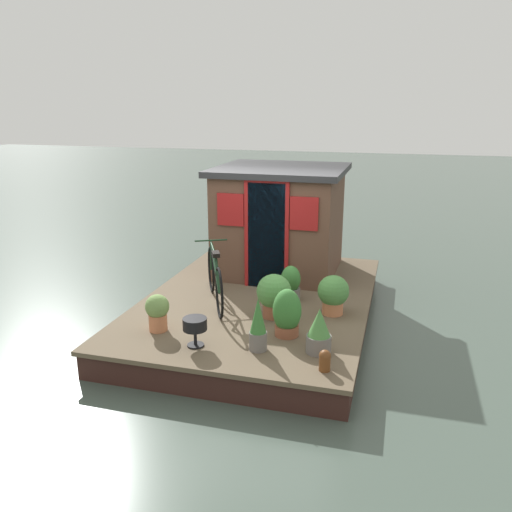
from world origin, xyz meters
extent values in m
plane|color=#47564C|center=(0.00, 0.00, 0.00)|extent=(60.00, 60.00, 0.00)
cube|color=brown|center=(0.00, 0.00, 0.37)|extent=(4.93, 3.36, 0.06)
cube|color=#381E19|center=(0.00, 0.00, 0.17)|extent=(4.84, 3.29, 0.34)
cube|color=brown|center=(1.37, 0.00, 1.27)|extent=(1.87, 1.98, 1.74)
cube|color=#28282B|center=(1.37, 0.00, 2.19)|extent=(2.07, 2.18, 0.10)
cube|color=#19334C|center=(0.41, 0.00, 1.25)|extent=(0.04, 0.60, 1.70)
cube|color=maroon|center=(0.41, 0.00, 1.30)|extent=(0.03, 0.72, 1.80)
cube|color=maroon|center=(0.41, -0.59, 1.65)|extent=(0.03, 0.44, 0.52)
cube|color=maroon|center=(0.41, 0.59, 1.65)|extent=(0.03, 0.44, 0.52)
torus|color=black|center=(0.00, 0.79, 0.76)|extent=(0.67, 0.35, 0.72)
torus|color=black|center=(-0.98, 0.31, 0.76)|extent=(0.67, 0.35, 0.72)
cylinder|color=black|center=(-0.53, 0.53, 1.00)|extent=(0.93, 0.48, 0.50)
cylinder|color=black|center=(-0.37, 0.61, 1.21)|extent=(0.60, 0.32, 0.07)
cylinder|color=black|center=(-0.82, 0.38, 0.98)|extent=(0.35, 0.20, 0.45)
cylinder|color=black|center=(-0.04, 0.77, 1.00)|extent=(0.13, 0.09, 0.47)
cube|color=black|center=(-0.67, 0.46, 1.22)|extent=(0.22, 0.18, 0.06)
cylinder|color=black|center=(-0.08, 0.75, 1.26)|extent=(0.24, 0.46, 0.02)
cylinder|color=#C6754C|center=(-0.42, -1.19, 0.50)|extent=(0.30, 0.30, 0.19)
sphere|color=#4C8942|center=(-0.42, -1.19, 0.75)|extent=(0.44, 0.44, 0.44)
cylinder|color=slate|center=(-0.06, -0.50, 0.50)|extent=(0.29, 0.29, 0.20)
ellipsoid|color=#387533|center=(-0.06, -0.50, 0.74)|extent=(0.30, 0.30, 0.41)
cylinder|color=#935138|center=(-1.30, -0.72, 0.47)|extent=(0.31, 0.31, 0.14)
ellipsoid|color=#387533|center=(-1.30, -0.72, 0.74)|extent=(0.37, 0.37, 0.57)
cylinder|color=#C6754C|center=(-1.61, 0.94, 0.51)|extent=(0.24, 0.24, 0.23)
sphere|color=#70934C|center=(-1.61, 0.94, 0.74)|extent=(0.32, 0.32, 0.32)
cylinder|color=slate|center=(-1.67, -1.19, 0.51)|extent=(0.30, 0.30, 0.22)
cone|color=#4C8942|center=(-1.67, -1.19, 0.79)|extent=(0.27, 0.27, 0.34)
cylinder|color=#935138|center=(-0.75, -0.41, 0.51)|extent=(0.31, 0.31, 0.21)
sphere|color=#4C8942|center=(-0.75, -0.41, 0.78)|extent=(0.48, 0.48, 0.48)
cylinder|color=slate|center=(-1.79, -0.47, 0.52)|extent=(0.22, 0.22, 0.23)
cone|color=#387533|center=(-1.79, -0.47, 0.85)|extent=(0.20, 0.20, 0.44)
cylinder|color=black|center=(-1.91, 0.29, 0.69)|extent=(0.30, 0.30, 0.15)
cylinder|color=black|center=(-1.91, 0.29, 0.51)|extent=(0.04, 0.04, 0.22)
cylinder|color=black|center=(-1.91, 0.29, 0.41)|extent=(0.21, 0.21, 0.02)
cylinder|color=brown|center=(-2.10, -1.33, 0.49)|extent=(0.13, 0.13, 0.18)
sphere|color=brown|center=(-2.10, -1.33, 0.58)|extent=(0.13, 0.13, 0.13)
camera|label=1|loc=(-7.39, -2.02, 3.28)|focal=36.87mm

